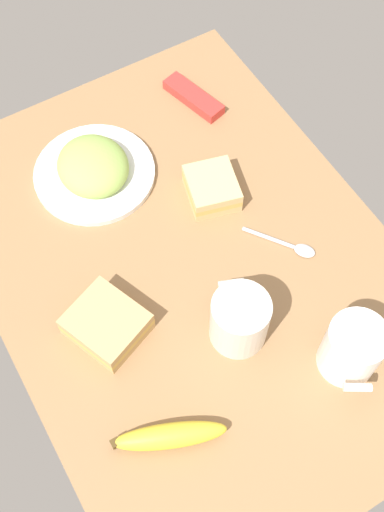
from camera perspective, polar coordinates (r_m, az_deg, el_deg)
name	(u,v)px	position (r cm, az deg, el deg)	size (l,w,h in cm)	color
tabletop	(192,268)	(107.52, 0.00, -1.03)	(90.00, 64.00, 2.00)	#936D47
plate_of_food	(94,169)	(115.94, -8.66, 7.61)	(21.47, 21.47, 6.16)	white
coffee_mug_black	(352,349)	(97.70, 13.92, -7.92)	(10.99, 9.44, 10.38)	white
coffee_mug_milky	(239,320)	(97.08, 4.12, -5.64)	(11.34, 8.87, 9.90)	silver
sandwich_main	(212,188)	(112.01, 1.76, 5.98)	(10.96, 10.31, 4.40)	#DBB77A
sandwich_side	(107,324)	(100.56, -7.52, -5.96)	(13.86, 13.24, 4.40)	tan
banana	(170,436)	(94.87, -1.98, -15.54)	(9.73, 16.42, 3.63)	yellow
spoon	(290,246)	(109.21, 8.62, 0.92)	(11.28, 8.79, 0.80)	silver
snack_bar	(193,97)	(126.58, 0.13, 13.80)	(12.88, 3.74, 2.00)	red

